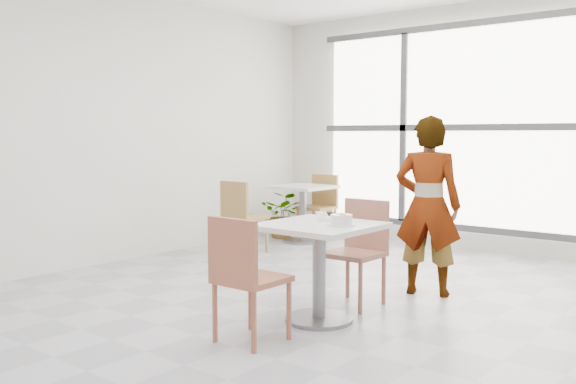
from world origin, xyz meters
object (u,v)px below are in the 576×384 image
Objects in this scene: oatmeal_bowl at (341,220)px; bg_chair_left_near at (241,212)px; main_table at (319,253)px; plant_left at (284,214)px; chair_far at (359,244)px; bg_table_left at (303,205)px; person at (428,206)px; chair_near at (244,271)px; coffee_cup at (321,217)px; bg_chair_left_far at (320,202)px.

bg_chair_left_near is at bearing 147.87° from oatmeal_bowl.
main_table is 1.24× the size of plant_left.
plant_left is (-2.87, 2.82, -0.47)m from oatmeal_bowl.
oatmeal_bowl reaches higher than main_table.
chair_far is 1.16× the size of bg_table_left.
oatmeal_bowl is 0.13× the size of person.
chair_near is 1.00× the size of chair_far.
person is 2.92m from bg_table_left.
person is 1.82× the size of bg_chair_left_near.
chair_far reaches higher than plant_left.
chair_far is at bearing 93.72° from main_table.
person is (0.07, 1.25, -0.00)m from oatmeal_bowl.
chair_far is 5.47× the size of coffee_cup.
main_table is 0.92× the size of chair_far.
coffee_cup is at bearing 155.48° from oatmeal_bowl.
bg_chair_left_near is 1.31m from plant_left.
bg_chair_left_near is 1.00× the size of bg_chair_left_far.
person is (0.30, 0.63, 0.29)m from chair_far.
person is 2.11× the size of bg_table_left.
chair_near is 4.08m from bg_table_left.
bg_chair_left_near is at bearing -93.10° from bg_table_left.
bg_chair_left_near is (-0.06, -1.13, 0.01)m from bg_table_left.
chair_near is 4.40m from bg_chair_left_far.
bg_table_left is at bearing -48.48° from person.
chair_far is 1.00× the size of bg_chair_left_near.
coffee_cup is (-0.08, 0.13, 0.26)m from main_table.
main_table is at bearing -46.60° from plant_left.
main_table is 0.92× the size of chair_near.
bg_table_left is at bearing -93.10° from bg_chair_left_near.
oatmeal_bowl reaches higher than bg_table_left.
main_table is 0.75m from chair_near.
main_table is 0.33m from oatmeal_bowl.
main_table is at bearing -96.60° from chair_near.
plant_left is at bearing 164.77° from bg_table_left.
coffee_cup is at bearing -53.68° from bg_chair_left_far.
bg_chair_left_far is (-2.25, 3.09, -0.02)m from main_table.
plant_left is at bearing -148.42° from bg_chair_left_far.
person is 2.61m from bg_chair_left_near.
person is at bearing -36.12° from bg_chair_left_far.
main_table is at bearing -50.29° from bg_table_left.
chair_far and bg_chair_left_far have the same top height.
chair_far is 2.47m from bg_chair_left_near.
bg_chair_left_far is (-2.16, 3.83, 0.00)m from chair_near.
bg_table_left is (-2.17, 3.45, -0.01)m from chair_near.
bg_table_left is 1.17× the size of plant_left.
main_table is 0.30m from coffee_cup.
coffee_cup is at bearing 120.01° from main_table.
chair_far is 1.00× the size of bg_chair_left_far.
bg_chair_left_far is at bearing 126.07° from main_table.
bg_table_left reaches higher than plant_left.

